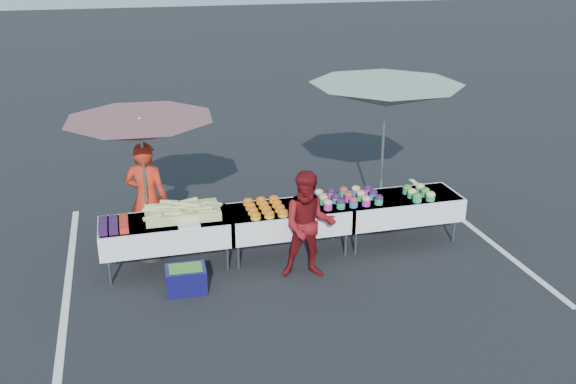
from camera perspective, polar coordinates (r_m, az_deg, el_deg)
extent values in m
plane|color=black|center=(9.82, 0.00, -5.44)|extent=(80.00, 80.00, 0.00)
cube|color=silver|center=(9.61, -18.93, -7.34)|extent=(0.10, 5.00, 0.00)
cube|color=silver|center=(11.00, 16.36, -3.28)|extent=(0.10, 5.00, 0.00)
cube|color=white|center=(9.26, -10.84, -2.60)|extent=(1.80, 0.75, 0.04)
cube|color=white|center=(9.33, -10.78, -3.49)|extent=(1.86, 0.81, 0.36)
cylinder|color=slate|center=(9.22, -15.57, -6.84)|extent=(0.04, 0.04, 0.39)
cylinder|color=slate|center=(9.75, -15.59, -5.24)|extent=(0.04, 0.04, 0.39)
cylinder|color=slate|center=(9.30, -5.41, -5.83)|extent=(0.04, 0.04, 0.39)
cylinder|color=slate|center=(9.82, -5.99, -4.30)|extent=(0.04, 0.04, 0.39)
cube|color=white|center=(9.52, 0.00, -1.51)|extent=(1.80, 0.75, 0.04)
cube|color=white|center=(9.58, 0.00, -2.39)|extent=(1.86, 0.81, 0.36)
cylinder|color=slate|center=(9.32, -4.44, -5.73)|extent=(0.04, 0.04, 0.39)
cylinder|color=slate|center=(9.84, -5.07, -4.20)|extent=(0.04, 0.04, 0.39)
cylinder|color=slate|center=(9.71, 5.15, -4.59)|extent=(0.04, 0.04, 0.39)
cylinder|color=slate|center=(10.21, 4.04, -3.19)|extent=(0.04, 0.04, 0.39)
cube|color=white|center=(10.09, 9.93, -0.47)|extent=(1.80, 0.75, 0.04)
cube|color=white|center=(10.15, 9.87, -1.31)|extent=(1.86, 0.81, 0.36)
cylinder|color=slate|center=(9.76, 6.03, -4.48)|extent=(0.04, 0.04, 0.39)
cylinder|color=slate|center=(10.26, 4.88, -3.09)|extent=(0.04, 0.04, 0.39)
cylinder|color=slate|center=(10.42, 14.53, -3.35)|extent=(0.04, 0.04, 0.39)
cylinder|color=slate|center=(10.89, 13.06, -2.11)|extent=(0.04, 0.04, 0.39)
cube|color=black|center=(8.99, -16.13, -3.44)|extent=(0.12, 0.12, 0.08)
cube|color=black|center=(9.12, -16.13, -3.08)|extent=(0.12, 0.12, 0.08)
cube|color=black|center=(9.24, -16.13, -2.73)|extent=(0.12, 0.12, 0.08)
cube|color=black|center=(9.37, -16.12, -2.39)|extent=(0.12, 0.12, 0.08)
cube|color=black|center=(8.98, -15.24, -3.35)|extent=(0.12, 0.12, 0.08)
cube|color=black|center=(9.11, -15.25, -3.00)|extent=(0.12, 0.12, 0.08)
cube|color=black|center=(9.24, -15.26, -2.65)|extent=(0.12, 0.12, 0.08)
cube|color=black|center=(9.37, -15.27, -2.31)|extent=(0.12, 0.12, 0.08)
cube|color=#B82D13|center=(8.98, -14.35, -3.27)|extent=(0.12, 0.12, 0.08)
cube|color=#B82D13|center=(9.11, -14.37, -2.91)|extent=(0.12, 0.12, 0.08)
cube|color=#B82D13|center=(9.24, -14.40, -2.57)|extent=(0.12, 0.12, 0.08)
cube|color=#B82D13|center=(9.36, -14.42, -2.23)|extent=(0.12, 0.12, 0.08)
cube|color=tan|center=(9.29, -9.37, -1.82)|extent=(1.05, 0.55, 0.14)
cylinder|color=tan|center=(9.44, -7.65, -1.09)|extent=(0.27, 0.09, 0.10)
cylinder|color=tan|center=(9.27, -11.77, -1.34)|extent=(0.27, 0.14, 0.07)
cylinder|color=tan|center=(9.14, -8.66, -1.16)|extent=(0.27, 0.14, 0.09)
cylinder|color=tan|center=(9.28, -12.02, -1.71)|extent=(0.27, 0.15, 0.10)
cylinder|color=tan|center=(9.19, -10.47, -1.52)|extent=(0.27, 0.15, 0.08)
cylinder|color=tan|center=(9.27, -9.67, -1.05)|extent=(0.27, 0.10, 0.10)
cylinder|color=tan|center=(9.16, -9.60, -1.35)|extent=(0.27, 0.07, 0.08)
cylinder|color=tan|center=(9.08, -10.10, -1.91)|extent=(0.27, 0.14, 0.09)
cylinder|color=tan|center=(9.42, -10.50, -0.89)|extent=(0.27, 0.12, 0.08)
cylinder|color=tan|center=(9.40, -6.69, -1.06)|extent=(0.27, 0.16, 0.08)
cylinder|color=tan|center=(9.19, -11.33, -1.51)|extent=(0.27, 0.11, 0.07)
cylinder|color=tan|center=(9.05, -9.77, -2.23)|extent=(0.27, 0.10, 0.07)
cylinder|color=tan|center=(9.38, -8.85, -0.79)|extent=(0.27, 0.12, 0.08)
cylinder|color=tan|center=(9.03, -11.98, -2.17)|extent=(0.27, 0.15, 0.08)
cylinder|color=tan|center=(9.25, -11.54, -1.25)|extent=(0.27, 0.10, 0.08)
cylinder|color=tan|center=(9.22, -8.08, -1.35)|extent=(0.27, 0.16, 0.10)
cylinder|color=tan|center=(9.15, -11.13, -1.32)|extent=(0.27, 0.12, 0.09)
cylinder|color=tan|center=(9.05, -7.56, -1.47)|extent=(0.27, 0.09, 0.07)
cylinder|color=tan|center=(9.11, -7.17, -1.75)|extent=(0.27, 0.10, 0.09)
cube|color=white|center=(8.99, -8.80, -2.91)|extent=(0.30, 0.25, 0.05)
cylinder|color=#F6AB1B|center=(9.13, -2.89, -2.26)|extent=(0.15, 0.15, 0.05)
ellipsoid|color=orange|center=(9.12, -2.90, -2.03)|extent=(0.15, 0.15, 0.08)
cylinder|color=#F6AB1B|center=(9.29, -3.12, -1.83)|extent=(0.15, 0.15, 0.05)
ellipsoid|color=orange|center=(9.28, -3.13, -1.60)|extent=(0.15, 0.15, 0.08)
cylinder|color=#F6AB1B|center=(9.46, -3.35, -1.41)|extent=(0.15, 0.15, 0.05)
ellipsoid|color=orange|center=(9.44, -3.35, -1.19)|extent=(0.15, 0.15, 0.08)
cylinder|color=#F6AB1B|center=(9.62, -3.57, -1.01)|extent=(0.15, 0.15, 0.05)
ellipsoid|color=orange|center=(9.60, -3.57, -0.79)|extent=(0.15, 0.15, 0.08)
cylinder|color=#F6AB1B|center=(9.17, -1.67, -2.13)|extent=(0.15, 0.15, 0.05)
ellipsoid|color=orange|center=(9.16, -1.67, -1.90)|extent=(0.15, 0.15, 0.08)
cylinder|color=#F6AB1B|center=(9.33, -1.92, -1.70)|extent=(0.15, 0.15, 0.05)
ellipsoid|color=orange|center=(9.32, -1.92, -1.48)|extent=(0.15, 0.15, 0.08)
cylinder|color=#F6AB1B|center=(9.49, -2.17, -1.29)|extent=(0.15, 0.15, 0.05)
ellipsoid|color=orange|center=(9.48, -2.17, -1.07)|extent=(0.15, 0.15, 0.08)
cylinder|color=#F6AB1B|center=(9.66, -2.40, -0.89)|extent=(0.15, 0.15, 0.05)
ellipsoid|color=orange|center=(9.64, -2.41, -0.67)|extent=(0.15, 0.15, 0.08)
cylinder|color=#F6AB1B|center=(9.22, -0.46, -2.01)|extent=(0.15, 0.15, 0.05)
ellipsoid|color=orange|center=(9.20, -0.46, -1.78)|extent=(0.15, 0.15, 0.08)
cylinder|color=#F6AB1B|center=(9.38, -0.73, -1.58)|extent=(0.15, 0.15, 0.05)
ellipsoid|color=orange|center=(9.36, -0.73, -1.36)|extent=(0.15, 0.15, 0.08)
cylinder|color=#F6AB1B|center=(9.54, -0.99, -1.17)|extent=(0.15, 0.15, 0.05)
ellipsoid|color=orange|center=(9.52, -1.00, -0.95)|extent=(0.15, 0.15, 0.08)
cylinder|color=#F6AB1B|center=(9.70, -1.25, -0.78)|extent=(0.15, 0.15, 0.05)
ellipsoid|color=orange|center=(9.68, -1.25, -0.56)|extent=(0.15, 0.15, 0.08)
cylinder|color=#2669B4|center=(9.38, 2.41, -1.41)|extent=(0.13, 0.13, 0.10)
ellipsoid|color=maroon|center=(9.36, 2.42, -1.07)|extent=(0.14, 0.14, 0.10)
cylinder|color=#B02596|center=(9.58, 2.02, -0.92)|extent=(0.13, 0.13, 0.10)
ellipsoid|color=maroon|center=(9.56, 2.03, -0.59)|extent=(0.14, 0.14, 0.10)
cylinder|color=#24925E|center=(9.77, 1.65, -0.44)|extent=(0.13, 0.13, 0.10)
ellipsoid|color=maroon|center=(9.75, 1.66, -0.12)|extent=(0.14, 0.14, 0.10)
cylinder|color=#B02596|center=(9.44, 3.57, -1.29)|extent=(0.13, 0.13, 0.10)
ellipsoid|color=tan|center=(9.42, 3.58, -0.95)|extent=(0.14, 0.14, 0.10)
cylinder|color=#24925E|center=(9.63, 3.16, -0.80)|extent=(0.13, 0.13, 0.10)
ellipsoid|color=tan|center=(9.61, 3.17, -0.47)|extent=(0.14, 0.14, 0.10)
cylinder|color=#2669B4|center=(9.83, 2.77, -0.33)|extent=(0.13, 0.13, 0.10)
ellipsoid|color=tan|center=(9.81, 2.78, -0.01)|extent=(0.14, 0.14, 0.10)
cylinder|color=#24925E|center=(9.50, 4.72, -1.17)|extent=(0.13, 0.13, 0.10)
ellipsoid|color=#291333|center=(9.48, 4.73, -0.83)|extent=(0.14, 0.14, 0.10)
cylinder|color=#2669B4|center=(9.69, 4.29, -0.69)|extent=(0.13, 0.13, 0.10)
ellipsoid|color=#291333|center=(9.67, 4.30, -0.36)|extent=(0.14, 0.14, 0.10)
cylinder|color=#B02596|center=(9.89, 3.88, -0.22)|extent=(0.13, 0.13, 0.10)
ellipsoid|color=#291333|center=(9.86, 3.89, 0.10)|extent=(0.14, 0.14, 0.10)
cylinder|color=#2669B4|center=(9.57, 5.85, -1.05)|extent=(0.13, 0.13, 0.10)
ellipsoid|color=maroon|center=(9.54, 5.86, -0.72)|extent=(0.14, 0.14, 0.10)
cylinder|color=#B02596|center=(9.76, 5.40, -0.57)|extent=(0.13, 0.13, 0.10)
ellipsoid|color=maroon|center=(9.74, 5.41, -0.24)|extent=(0.14, 0.14, 0.10)
cylinder|color=#24925E|center=(9.95, 4.97, -0.11)|extent=(0.13, 0.13, 0.10)
ellipsoid|color=maroon|center=(9.93, 4.98, 0.21)|extent=(0.14, 0.14, 0.10)
cylinder|color=#B02596|center=(9.64, 6.96, -0.93)|extent=(0.13, 0.13, 0.10)
ellipsoid|color=tan|center=(9.61, 6.98, -0.60)|extent=(0.14, 0.14, 0.10)
cylinder|color=#24925E|center=(9.82, 6.50, -0.46)|extent=(0.13, 0.13, 0.10)
ellipsoid|color=tan|center=(9.80, 6.51, -0.13)|extent=(0.14, 0.14, 0.10)
cylinder|color=#2669B4|center=(10.01, 6.05, 0.00)|extent=(0.13, 0.13, 0.10)
ellipsoid|color=tan|center=(9.99, 6.06, 0.32)|extent=(0.14, 0.14, 0.10)
cylinder|color=#24925E|center=(9.71, 8.06, -0.81)|extent=(0.13, 0.13, 0.10)
ellipsoid|color=#291333|center=(9.69, 8.08, -0.48)|extent=(0.14, 0.14, 0.10)
cylinder|color=#2669B4|center=(9.90, 7.58, -0.35)|extent=(0.13, 0.13, 0.10)
ellipsoid|color=#291333|center=(9.87, 7.60, -0.02)|extent=(0.14, 0.14, 0.10)
cylinder|color=#B02596|center=(10.08, 7.11, 0.10)|extent=(0.13, 0.13, 0.10)
ellipsoid|color=#291333|center=(10.06, 7.13, 0.42)|extent=(0.14, 0.14, 0.10)
cylinder|color=#24925E|center=(9.90, 11.40, -0.65)|extent=(0.14, 0.14, 0.08)
ellipsoid|color=#247C21|center=(9.88, 11.42, -0.35)|extent=(0.14, 0.14, 0.11)
cylinder|color=#24925E|center=(10.05, 10.96, -0.28)|extent=(0.14, 0.14, 0.08)
ellipsoid|color=tan|center=(10.03, 10.98, 0.02)|extent=(0.14, 0.14, 0.11)
cylinder|color=#24925E|center=(10.20, 10.54, 0.08)|extent=(0.14, 0.14, 0.08)
ellipsoid|color=#247C21|center=(10.18, 10.56, 0.37)|extent=(0.14, 0.14, 0.11)
cylinder|color=#24925E|center=(9.99, 12.54, -0.53)|extent=(0.14, 0.14, 0.08)
ellipsoid|color=tan|center=(9.97, 12.56, -0.23)|extent=(0.14, 0.14, 0.11)
cylinder|color=#24925E|center=(10.14, 12.09, -0.16)|extent=(0.14, 0.14, 0.08)
ellipsoid|color=#247C21|center=(10.12, 12.11, 0.13)|extent=(0.14, 0.14, 0.11)
cylinder|color=#24925E|center=(10.29, 11.65, 0.20)|extent=(0.14, 0.14, 0.08)
ellipsoid|color=tan|center=(10.27, 11.67, 0.48)|extent=(0.14, 0.14, 0.11)
imported|color=red|center=(9.70, -12.42, -0.62)|extent=(0.76, 0.65, 1.76)
imported|color=maroon|center=(8.86, 1.86, -2.99)|extent=(0.86, 0.74, 1.56)
cylinder|color=black|center=(9.91, -12.05, -5.47)|extent=(0.41, 0.41, 0.07)
cylinder|color=#B2B2B2|center=(9.50, -12.52, 0.07)|extent=(0.04, 0.04, 2.13)
cone|color=#875B51|center=(9.21, -12.98, 5.43)|extent=(2.69, 2.69, 0.32)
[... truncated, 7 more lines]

